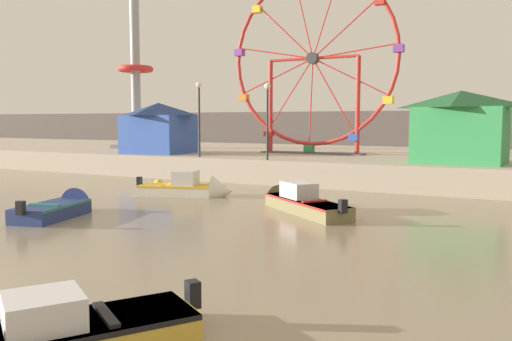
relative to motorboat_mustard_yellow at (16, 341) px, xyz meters
The scene contains 13 objects.
quay_promenade 28.90m from the motorboat_mustard_yellow, 99.23° to the left, with size 110.00×18.10×1.29m, color tan.
distant_town_skyline 53.49m from the motorboat_mustard_yellow, 94.97° to the left, with size 140.00×3.00×4.40m, color #564C47.
motorboat_mustard_yellow is the anchor object (origin of this frame).
motorboat_olive_wood 13.43m from the motorboat_mustard_yellow, 97.15° to the left, with size 5.19×4.36×1.36m.
motorboat_white_red_stripe 16.24m from the motorboat_mustard_yellow, 116.19° to the left, with size 4.39×2.62×1.53m.
motorboat_navy_blue 11.88m from the motorboat_mustard_yellow, 135.06° to the left, with size 2.15×3.93×1.25m.
ferris_wheel_red_frame 27.52m from the motorboat_mustard_yellow, 103.19° to the left, with size 10.93×1.20×11.21m.
drop_tower_steel_tower 34.28m from the motorboat_mustard_yellow, 127.74° to the left, with size 2.80×2.80×16.51m.
carnival_booth_green_kiosk 22.53m from the motorboat_mustard_yellow, 82.30° to the left, with size 4.69×3.43×3.45m.
carnival_booth_blue_tent 26.58m from the motorboat_mustard_yellow, 124.05° to the left, with size 4.37×3.86×3.16m.
promenade_lamp_near 21.15m from the motorboat_mustard_yellow, 107.12° to the left, with size 0.32×0.32×3.97m.
promenade_lamp_far 23.14m from the motorboat_mustard_yellow, 117.65° to the left, with size 0.32×0.32×4.19m.
mooring_buoy_orange 19.09m from the motorboat_mustard_yellow, 122.52° to the left, with size 0.44×0.44×0.44m, color yellow.
Camera 1 is at (10.88, -5.35, 3.30)m, focal length 37.15 mm.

